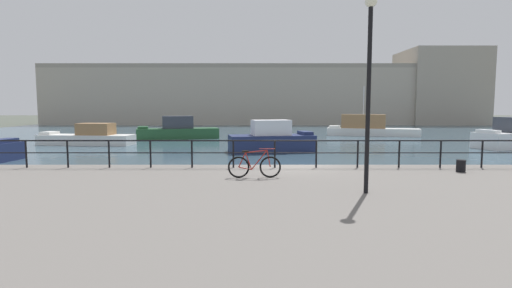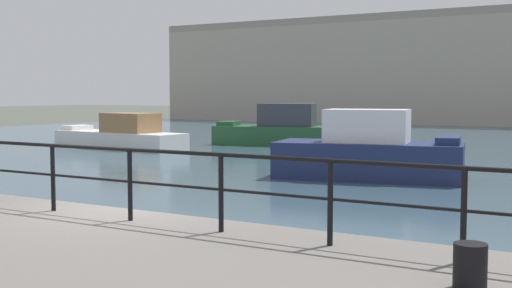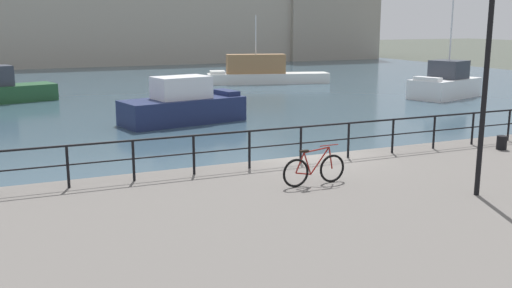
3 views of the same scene
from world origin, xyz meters
TOP-DOWN VIEW (x-y plane):
  - ground_plane at (0.00, 0.00)m, footprint 240.00×240.00m
  - water_basin at (0.00, 30.20)m, footprint 80.00×60.00m
  - quay_promenade at (0.00, -6.50)m, footprint 56.00×13.00m
  - harbor_building at (6.40, 56.22)m, footprint 76.21×12.43m
  - moored_blue_motorboat at (-0.31, 12.35)m, footprint 6.36×3.47m
  - moored_white_yacht at (10.98, 27.75)m, footprint 9.97×4.39m
  - moored_green_narrowboat at (18.33, 14.84)m, footprint 5.71×4.05m
  - quay_railing at (0.88, -0.75)m, footprint 25.72×0.07m
  - parked_bicycle at (-1.50, -2.93)m, footprint 1.77×0.12m
  - mooring_bollard at (5.98, -1.74)m, footprint 0.32×0.32m
  - quay_lamp_post at (1.57, -5.23)m, footprint 0.32×0.32m

SIDE VIEW (x-z plane):
  - ground_plane at x=0.00m, z-range 0.00..0.00m
  - water_basin at x=0.00m, z-range 0.00..0.01m
  - quay_promenade at x=0.00m, z-range 0.00..0.93m
  - moored_blue_motorboat at x=-0.31m, z-range -0.27..2.02m
  - moored_white_yacht at x=10.98m, z-range -1.84..3.59m
  - moored_green_narrowboat at x=18.33m, z-range -2.77..4.59m
  - mooring_bollard at x=5.98m, z-range 0.93..1.37m
  - parked_bicycle at x=-1.50m, z-range 0.83..1.81m
  - quay_railing at x=0.88m, z-range 1.13..2.21m
  - quay_lamp_post at x=1.57m, z-range 1.61..6.89m
  - harbor_building at x=6.40m, z-range -1.38..11.74m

